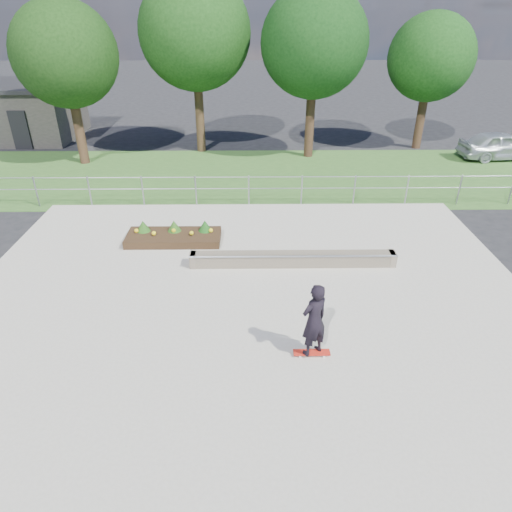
{
  "coord_description": "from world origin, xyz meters",
  "views": [
    {
      "loc": [
        0.08,
        -8.77,
        6.77
      ],
      "look_at": [
        0.2,
        1.5,
        1.1
      ],
      "focal_mm": 32.0,
      "sensor_mm": 36.0,
      "label": 1
    }
  ],
  "objects_px": {
    "grind_ledge": "(293,259)",
    "planter_bed": "(174,235)",
    "skateboarder": "(314,320)",
    "parked_car": "(501,145)"
  },
  "relations": [
    {
      "from": "planter_bed",
      "to": "skateboarder",
      "type": "bearing_deg",
      "value": -55.7
    },
    {
      "from": "planter_bed",
      "to": "grind_ledge",
      "type": "bearing_deg",
      "value": -24.03
    },
    {
      "from": "planter_bed",
      "to": "parked_car",
      "type": "relative_size",
      "value": 0.75
    },
    {
      "from": "parked_car",
      "to": "skateboarder",
      "type": "bearing_deg",
      "value": 137.91
    },
    {
      "from": "skateboarder",
      "to": "parked_car",
      "type": "height_order",
      "value": "skateboarder"
    },
    {
      "from": "planter_bed",
      "to": "skateboarder",
      "type": "xyz_separation_m",
      "value": [
        3.8,
        -5.58,
        0.75
      ]
    },
    {
      "from": "grind_ledge",
      "to": "planter_bed",
      "type": "bearing_deg",
      "value": 155.97
    },
    {
      "from": "grind_ledge",
      "to": "planter_bed",
      "type": "distance_m",
      "value": 4.06
    },
    {
      "from": "skateboarder",
      "to": "parked_car",
      "type": "xyz_separation_m",
      "value": [
        11.07,
        14.56,
        -0.32
      ]
    },
    {
      "from": "grind_ledge",
      "to": "planter_bed",
      "type": "relative_size",
      "value": 2.0
    }
  ]
}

